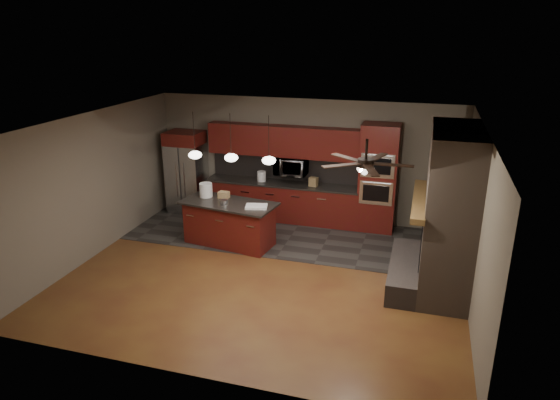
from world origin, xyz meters
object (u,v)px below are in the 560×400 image
(white_bucket, at_px, (206,190))
(cardboard_box, at_px, (224,195))
(counter_box, at_px, (313,182))
(oven_tower, at_px, (378,178))
(paint_tray, at_px, (256,206))
(counter_bucket, at_px, (262,176))
(refrigerator, at_px, (187,172))
(kitchen_island, at_px, (229,223))
(microwave, at_px, (291,166))
(paint_can, at_px, (224,202))

(white_bucket, relative_size, cardboard_box, 1.36)
(cardboard_box, distance_m, counter_box, 2.12)
(oven_tower, bearing_deg, paint_tray, -140.88)
(cardboard_box, height_order, counter_bucket, counter_bucket)
(refrigerator, bearing_deg, kitchen_island, -42.58)
(microwave, distance_m, paint_tray, 1.88)
(cardboard_box, bearing_deg, refrigerator, 143.74)
(kitchen_island, distance_m, cardboard_box, 0.60)
(microwave, height_order, kitchen_island, microwave)
(microwave, relative_size, refrigerator, 0.37)
(kitchen_island, height_order, white_bucket, white_bucket)
(counter_box, bearing_deg, microwave, -178.90)
(refrigerator, relative_size, counter_bucket, 8.57)
(refrigerator, xyz_separation_m, kitchen_island, (1.72, -1.58, -0.52))
(microwave, bearing_deg, white_bucket, -133.79)
(microwave, height_order, cardboard_box, microwave)
(refrigerator, distance_m, paint_tray, 2.91)
(oven_tower, relative_size, cardboard_box, 11.10)
(cardboard_box, relative_size, counter_box, 1.05)
(counter_box, bearing_deg, counter_bucket, -170.96)
(paint_can, bearing_deg, kitchen_island, 76.90)
(white_bucket, height_order, counter_bucket, white_bucket)
(counter_box, bearing_deg, oven_tower, 13.05)
(microwave, relative_size, counter_bucket, 3.18)
(counter_bucket, xyz_separation_m, counter_box, (1.25, -0.05, -0.01))
(refrigerator, bearing_deg, white_bucket, -50.54)
(microwave, distance_m, paint_can, 2.09)
(white_bucket, bearing_deg, paint_can, -32.51)
(oven_tower, distance_m, microwave, 1.98)
(refrigerator, distance_m, counter_box, 3.13)
(counter_box, bearing_deg, cardboard_box, -127.94)
(refrigerator, distance_m, paint_can, 2.41)
(microwave, xyz_separation_m, paint_tray, (-0.21, -1.84, -0.36))
(microwave, xyz_separation_m, counter_box, (0.55, -0.10, -0.30))
(microwave, distance_m, kitchen_island, 2.09)
(paint_can, xyz_separation_m, paint_tray, (0.68, 0.02, -0.03))
(oven_tower, bearing_deg, paint_can, -147.85)
(kitchen_island, xyz_separation_m, white_bucket, (-0.59, 0.21, 0.60))
(microwave, relative_size, cardboard_box, 3.41)
(paint_tray, bearing_deg, kitchen_island, 156.36)
(cardboard_box, bearing_deg, kitchen_island, -44.11)
(oven_tower, relative_size, paint_tray, 5.60)
(kitchen_island, distance_m, counter_bucket, 1.76)
(microwave, xyz_separation_m, kitchen_island, (-0.85, -1.71, -0.83))
(refrigerator, distance_m, kitchen_island, 2.39)
(refrigerator, xyz_separation_m, counter_box, (3.13, 0.03, 0.02))
(counter_bucket, bearing_deg, paint_tray, -74.90)
(refrigerator, bearing_deg, paint_can, -45.70)
(refrigerator, height_order, white_bucket, refrigerator)
(microwave, relative_size, paint_tray, 1.72)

